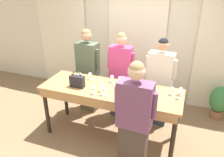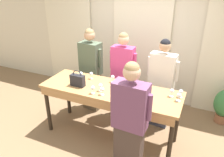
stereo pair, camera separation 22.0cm
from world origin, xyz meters
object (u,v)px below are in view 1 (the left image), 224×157
at_px(wine_glass_by_bottle, 172,89).
at_px(guest_pink_top, 121,75).
at_px(wine_glass_center_mid, 80,75).
at_px(wine_glass_front_mid, 101,86).
at_px(wine_glass_center_right, 94,89).
at_px(wine_glass_front_left, 124,93).
at_px(wine_glass_back_right, 120,79).
at_px(wine_glass_back_mid, 103,90).
at_px(handbag, 77,81).
at_px(wine_glass_front_right, 146,88).
at_px(host_pouring, 134,121).
at_px(wine_glass_by_handbag, 180,93).
at_px(wine_bottle, 132,88).
at_px(wine_glass_back_left, 181,90).
at_px(guest_cream_sweater, 159,82).
at_px(potted_plant, 219,101).
at_px(guest_olive_jacket, 88,71).
at_px(wine_glass_center_left, 112,77).
at_px(tasting_bar, 110,95).
at_px(wine_glass_near_host, 90,75).

distance_m(wine_glass_by_bottle, guest_pink_top, 1.17).
xyz_separation_m(wine_glass_center_mid, guest_pink_top, (0.60, 0.55, -0.15)).
height_order(wine_glass_front_mid, wine_glass_center_right, same).
xyz_separation_m(wine_glass_front_left, wine_glass_back_right, (-0.22, 0.47, -0.00)).
distance_m(wine_glass_back_mid, wine_glass_by_bottle, 1.08).
height_order(wine_glass_front_mid, wine_glass_center_mid, same).
height_order(handbag, wine_glass_front_right, handbag).
bearing_deg(guest_pink_top, host_pouring, -64.77).
bearing_deg(wine_glass_by_handbag, wine_bottle, -168.61).
relative_size(wine_glass_back_left, guest_cream_sweater, 0.08).
xyz_separation_m(wine_glass_center_mid, wine_glass_back_right, (0.73, 0.09, -0.00)).
height_order(wine_glass_front_mid, potted_plant, wine_glass_front_mid).
bearing_deg(wine_bottle, wine_glass_center_right, -162.94).
xyz_separation_m(guest_cream_sweater, potted_plant, (1.15, 0.59, -0.49)).
bearing_deg(wine_glass_back_mid, guest_olive_jacket, 127.68).
relative_size(wine_bottle, host_pouring, 0.19).
bearing_deg(potted_plant, wine_glass_front_left, -135.68).
relative_size(wine_glass_center_left, wine_glass_back_left, 1.00).
relative_size(wine_bottle, wine_glass_back_mid, 2.57).
bearing_deg(guest_cream_sweater, host_pouring, -95.19).
relative_size(tasting_bar, wine_glass_back_mid, 17.88).
bearing_deg(wine_glass_front_mid, wine_glass_front_right, 16.35).
xyz_separation_m(wine_bottle, wine_glass_back_left, (0.72, 0.27, -0.03)).
relative_size(wine_glass_center_mid, wine_glass_back_left, 1.00).
bearing_deg(host_pouring, wine_glass_back_right, 119.36).
xyz_separation_m(wine_glass_back_right, potted_plant, (1.77, 1.05, -0.67)).
bearing_deg(wine_glass_near_host, guest_pink_top, 48.60).
height_order(guest_olive_jacket, guest_cream_sweater, guest_olive_jacket).
relative_size(wine_glass_front_right, wine_glass_by_handbag, 1.00).
distance_m(wine_bottle, wine_glass_back_mid, 0.45).
xyz_separation_m(wine_glass_front_right, wine_glass_back_left, (0.52, 0.12, 0.00)).
height_order(tasting_bar, wine_glass_front_right, wine_glass_front_right).
xyz_separation_m(wine_glass_front_mid, host_pouring, (0.69, -0.51, -0.15)).
bearing_deg(potted_plant, wine_glass_front_mid, -144.03).
relative_size(wine_glass_back_right, wine_glass_by_handbag, 1.00).
xyz_separation_m(wine_bottle, guest_cream_sweater, (0.32, 0.78, -0.21)).
distance_m(wine_bottle, wine_glass_front_mid, 0.50).
relative_size(wine_glass_front_left, wine_glass_center_right, 1.00).
height_order(wine_glass_center_right, wine_glass_back_right, same).
height_order(wine_glass_center_left, wine_glass_by_handbag, same).
distance_m(wine_glass_front_left, wine_glass_center_mid, 1.03).
xyz_separation_m(guest_olive_jacket, guest_pink_top, (0.70, -0.00, 0.01)).
height_order(wine_glass_center_mid, wine_glass_by_bottle, same).
bearing_deg(wine_glass_by_handbag, guest_olive_jacket, 160.99).
relative_size(wine_bottle, wine_glass_front_mid, 2.57).
bearing_deg(guest_cream_sweater, wine_glass_back_right, -143.67).
bearing_deg(guest_olive_jacket, wine_glass_back_right, -28.62).
bearing_deg(handbag, tasting_bar, 11.02).
bearing_deg(wine_glass_front_left, wine_glass_center_left, 128.05).
relative_size(wine_glass_front_mid, wine_glass_center_mid, 1.00).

